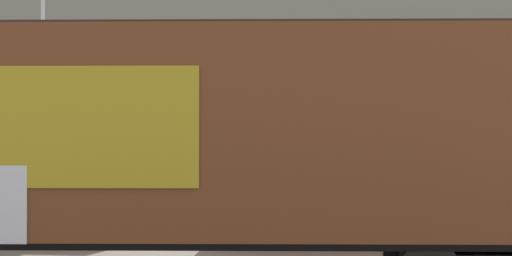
% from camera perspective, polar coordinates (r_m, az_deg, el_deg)
% --- Properties ---
extents(freight_car, '(14.92, 3.93, 4.33)m').
position_cam_1_polar(freight_car, '(11.37, -6.16, -0.81)').
color(freight_car, brown).
rests_on(freight_car, ground_plane).
extents(flagpole, '(0.71, 1.34, 9.20)m').
position_cam_1_polar(flagpole, '(23.86, -17.32, 7.26)').
color(flagpole, silver).
rests_on(flagpole, ground_plane).
extents(hillside, '(130.82, 41.40, 17.88)m').
position_cam_1_polar(hillside, '(71.91, 2.96, 2.41)').
color(hillside, gray).
rests_on(hillside, ground_plane).
extents(parked_car_black, '(4.11, 1.98, 1.71)m').
position_cam_1_polar(parked_car_black, '(17.70, -16.77, -5.94)').
color(parked_car_black, black).
rests_on(parked_car_black, ground_plane).
extents(parked_car_red, '(4.74, 2.02, 1.63)m').
position_cam_1_polar(parked_car_red, '(16.49, 5.42, -6.46)').
color(parked_car_red, '#B21E1E').
rests_on(parked_car_red, ground_plane).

